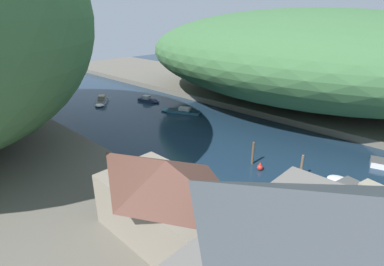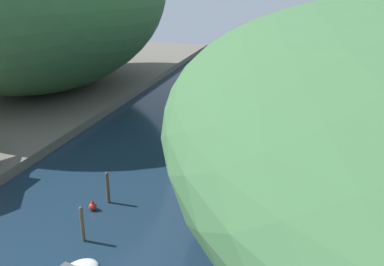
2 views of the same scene
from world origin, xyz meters
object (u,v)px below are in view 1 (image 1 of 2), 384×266
object	(u,v)px
boat_cabin_cruiser	(180,111)
boat_yellow_tender	(149,100)
person_on_quay	(166,182)
boathouse_shed	(167,198)
boat_white_cruiser	(101,101)
channel_buoy_near	(260,167)
boat_far_right_bank	(362,191)

from	to	relation	value
boat_cabin_cruiser	boat_yellow_tender	bearing A→B (deg)	60.06
boat_cabin_cruiser	person_on_quay	distance (m)	24.01
boathouse_shed	boat_white_cruiser	world-z (taller)	boathouse_shed
boat_yellow_tender	boat_white_cruiser	xyz separation A→B (m)	(-6.33, 5.17, 0.06)
boathouse_shed	boat_cabin_cruiser	size ratio (longest dim) A/B	1.56
boat_white_cruiser	channel_buoy_near	world-z (taller)	boat_white_cruiser
boathouse_shed	boat_cabin_cruiser	bearing A→B (deg)	44.48
channel_buoy_near	person_on_quay	size ratio (longest dim) A/B	0.51
boathouse_shed	boat_far_right_bank	bearing A→B (deg)	-25.74
person_on_quay	boat_yellow_tender	bearing A→B (deg)	-38.94
boat_yellow_tender	boat_white_cruiser	world-z (taller)	boat_white_cruiser
boathouse_shed	channel_buoy_near	xyz separation A→B (m)	(13.28, 1.20, -3.41)
boat_yellow_tender	channel_buoy_near	distance (m)	28.54
boat_far_right_bank	channel_buoy_near	bearing A→B (deg)	118.24
boathouse_shed	person_on_quay	size ratio (longest dim) A/B	5.90
boat_yellow_tender	boat_far_right_bank	size ratio (longest dim) A/B	0.65
boat_white_cruiser	boat_yellow_tender	bearing A→B (deg)	-179.05
boat_yellow_tender	boathouse_shed	bearing A→B (deg)	39.16
boat_yellow_tender	person_on_quay	bearing A→B (deg)	39.76
boathouse_shed	boat_white_cruiser	size ratio (longest dim) A/B	1.90
boat_white_cruiser	person_on_quay	xyz separation A→B (m)	(-11.56, -29.92, 1.52)
channel_buoy_near	person_on_quay	world-z (taller)	person_on_quay
person_on_quay	channel_buoy_near	bearing A→B (deg)	-108.09
boat_cabin_cruiser	boat_yellow_tender	xyz separation A→B (m)	(0.46, 8.31, 0.04)
boat_far_right_bank	channel_buoy_near	size ratio (longest dim) A/B	7.82
boathouse_shed	channel_buoy_near	world-z (taller)	boathouse_shed
boat_cabin_cruiser	boat_white_cruiser	world-z (taller)	boat_white_cruiser
boat_cabin_cruiser	boathouse_shed	bearing A→B (deg)	-162.30
channel_buoy_near	boat_yellow_tender	bearing A→B (deg)	73.98
boat_far_right_bank	person_on_quay	xyz separation A→B (m)	(-12.27, 11.38, 1.47)
boat_yellow_tender	channel_buoy_near	bearing A→B (deg)	59.60
channel_buoy_near	person_on_quay	xyz separation A→B (m)	(-10.01, 2.69, 1.56)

